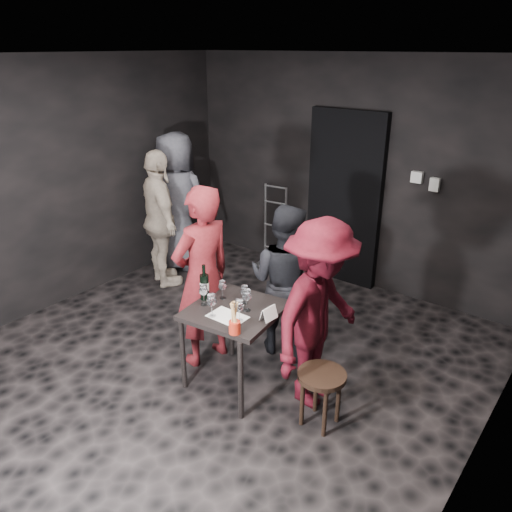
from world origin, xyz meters
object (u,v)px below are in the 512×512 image
Objects in this scene: breadstick_cup at (235,318)px; hand_truck at (274,250)px; bystander_cream at (160,212)px; bystander_grey at (176,189)px; tasting_table at (235,319)px; server_red at (202,266)px; wine_bottle at (204,286)px; stool at (321,383)px; man_maroon at (319,309)px; woman_black at (284,281)px.

hand_truck is at bearing 120.21° from breadstick_cup.
bystander_grey is (-0.20, 0.48, 0.14)m from bystander_cream.
breadstick_cup reaches higher than tasting_table.
server_red is at bearing 150.10° from breadstick_cup.
server_red reaches higher than bystander_cream.
bystander_cream is 5.82× the size of wine_bottle.
hand_truck is 3.91× the size of breadstick_cup.
stool is (0.85, 0.01, -0.27)m from tasting_table.
bystander_cream is at bearing -110.21° from server_red.
server_red is at bearing 165.58° from tasting_table.
wine_bottle is (1.90, -1.51, -0.20)m from bystander_grey.
breadstick_cup is at bearing 144.29° from man_maroon.
bystander_grey is at bearing -118.48° from server_red.
man_maroon is 0.69m from breadstick_cup.
stool is 0.56m from man_maroon.
bystander_cream is (-0.75, -1.29, 0.73)m from hand_truck.
stool is at bearing 27.15° from breadstick_cup.
wine_bottle is at bearing 57.72° from woman_black.
server_red is at bearing 126.63° from bystander_grey.
woman_black is at bearing -58.00° from hand_truck.
wine_bottle reaches higher than stool.
bystander_grey is (-2.21, 1.48, 0.42)m from tasting_table.
hand_truck is at bearing 43.88° from man_maroon.
man_maroon reaches higher than woman_black.
tasting_table is 0.72m from woman_black.
bystander_grey is at bearing -146.16° from hand_truck.
bystander_grey reaches higher than bystander_cream.
woman_black is (0.48, 0.59, -0.23)m from server_red.
tasting_table is 0.38m from wine_bottle.
tasting_table is 0.52× the size of woman_black.
stool is 0.24× the size of server_red.
wine_bottle is (0.17, -0.15, -0.09)m from server_red.
tasting_table is 1.60× the size of stool.
bystander_grey reaches higher than tasting_table.
man_maroon is at bearing 106.42° from server_red.
hand_truck reaches higher than tasting_table.
bystander_cream is 0.54m from bystander_grey.
server_red is at bearing 175.54° from bystander_cream.
tasting_table is 0.44× the size of man_maroon.
stool is 0.32× the size of woman_black.
hand_truck is at bearing 132.76° from stool.
wine_bottle is (-1.16, -0.05, 0.49)m from stool.
woman_black is 2.37m from bystander_grey.
woman_black is at bearing 103.43° from breadstick_cup.
tasting_table is at bearing -179.06° from stool.
breadstick_cup is at bearing 94.20° from woman_black.
bystander_cream is at bearing 97.60° from bystander_grey.
bystander_grey is (-0.95, -0.81, 0.87)m from hand_truck.
man_maroon is at bearing -53.43° from hand_truck.
man_maroon is at bearing -170.19° from bystander_cream.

